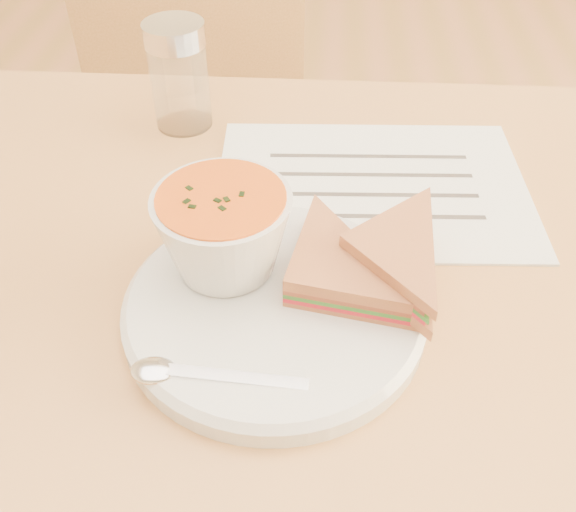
# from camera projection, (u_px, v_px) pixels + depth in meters

# --- Properties ---
(dining_table) EXTENTS (1.00, 0.70, 0.75)m
(dining_table) POSITION_uv_depth(u_px,v_px,m) (267.00, 465.00, 0.85)
(dining_table) COLOR #9D6330
(dining_table) RESTS_ON floor
(chair_far) EXTENTS (0.57, 0.57, 0.99)m
(chair_far) POSITION_uv_depth(u_px,v_px,m) (222.00, 146.00, 1.19)
(chair_far) COLOR brown
(chair_far) RESTS_ON floor
(plate) EXTENTS (0.29, 0.29, 0.02)m
(plate) POSITION_uv_depth(u_px,v_px,m) (275.00, 308.00, 0.54)
(plate) COLOR silver
(plate) RESTS_ON dining_table
(soup_bowl) EXTENTS (0.12, 0.12, 0.08)m
(soup_bowl) POSITION_uv_depth(u_px,v_px,m) (224.00, 236.00, 0.53)
(soup_bowl) COLOR silver
(soup_bowl) RESTS_ON plate
(sandwich_half_a) EXTENTS (0.13, 0.13, 0.04)m
(sandwich_half_a) POSITION_uv_depth(u_px,v_px,m) (283.00, 297.00, 0.51)
(sandwich_half_a) COLOR #B46C3F
(sandwich_half_a) RESTS_ON plate
(sandwich_half_b) EXTENTS (0.15, 0.15, 0.03)m
(sandwich_half_b) POSITION_uv_depth(u_px,v_px,m) (339.00, 250.00, 0.53)
(sandwich_half_b) COLOR #B46C3F
(sandwich_half_b) RESTS_ON plate
(spoon) EXTENTS (0.17, 0.04, 0.01)m
(spoon) POSITION_uv_depth(u_px,v_px,m) (221.00, 377.00, 0.47)
(spoon) COLOR silver
(spoon) RESTS_ON plate
(paper_menu) EXTENTS (0.33, 0.25, 0.00)m
(paper_menu) POSITION_uv_depth(u_px,v_px,m) (372.00, 186.00, 0.67)
(paper_menu) COLOR white
(paper_menu) RESTS_ON dining_table
(condiment_shaker) EXTENTS (0.08, 0.08, 0.12)m
(condiment_shaker) POSITION_uv_depth(u_px,v_px,m) (179.00, 76.00, 0.73)
(condiment_shaker) COLOR silver
(condiment_shaker) RESTS_ON dining_table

